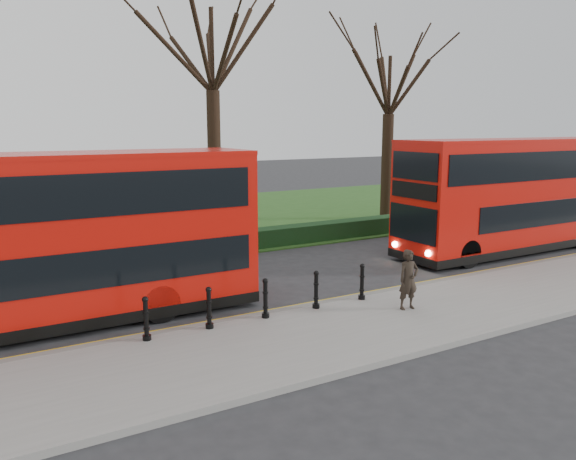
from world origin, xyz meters
TOP-DOWN VIEW (x-y plane):
  - ground at (0.00, 0.00)m, footprint 120.00×120.00m
  - pavement at (0.00, -3.00)m, footprint 60.00×4.00m
  - kerb at (0.00, -1.00)m, footprint 60.00×0.25m
  - grass_verge at (0.00, 15.00)m, footprint 60.00×18.00m
  - hedge at (0.00, 6.80)m, footprint 60.00×0.90m
  - yellow_line_outer at (0.00, -0.70)m, footprint 60.00×0.10m
  - yellow_line_inner at (0.00, -0.50)m, footprint 60.00×0.10m
  - tree_mid at (2.00, 10.00)m, footprint 7.65×7.65m
  - tree_right at (12.00, 10.00)m, footprint 6.58×6.58m
  - bollard_row at (-1.39, -1.35)m, footprint 6.38×0.15m
  - bus_lead at (-6.41, 1.19)m, footprint 11.01×2.53m
  - bus_rear at (11.61, 1.25)m, footprint 11.38×2.61m
  - pedestrian at (2.28, -2.65)m, footprint 0.64×0.46m

SIDE VIEW (x-z plane):
  - ground at x=0.00m, z-range 0.00..0.00m
  - yellow_line_outer at x=0.00m, z-range 0.00..0.01m
  - yellow_line_inner at x=0.00m, z-range 0.00..0.01m
  - grass_verge at x=0.00m, z-range 0.00..0.06m
  - pavement at x=0.00m, z-range 0.00..0.15m
  - kerb at x=0.00m, z-range -0.01..0.15m
  - hedge at x=0.00m, z-range 0.00..0.80m
  - bollard_row at x=-1.39m, z-range 0.15..1.15m
  - pedestrian at x=2.28m, z-range 0.15..1.79m
  - bus_lead at x=-6.41m, z-range 0.02..4.40m
  - bus_rear at x=11.61m, z-range 0.02..4.55m
  - tree_right at x=12.00m, z-range 2.32..12.60m
  - tree_mid at x=2.00m, z-range 2.72..14.67m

